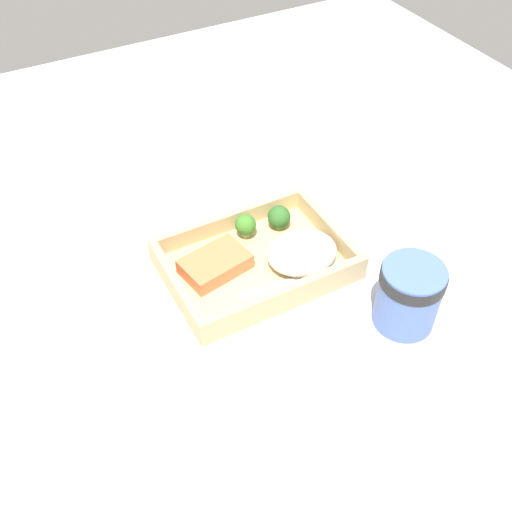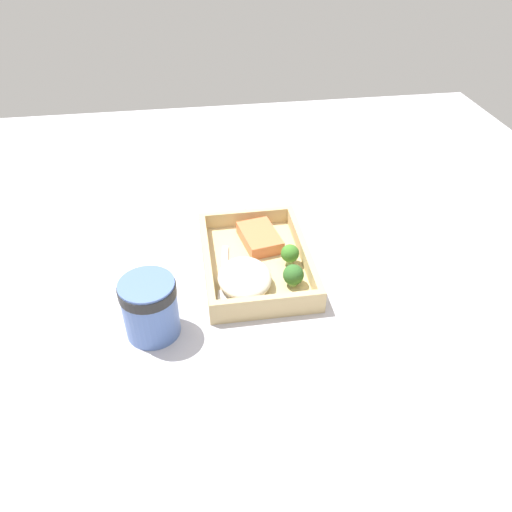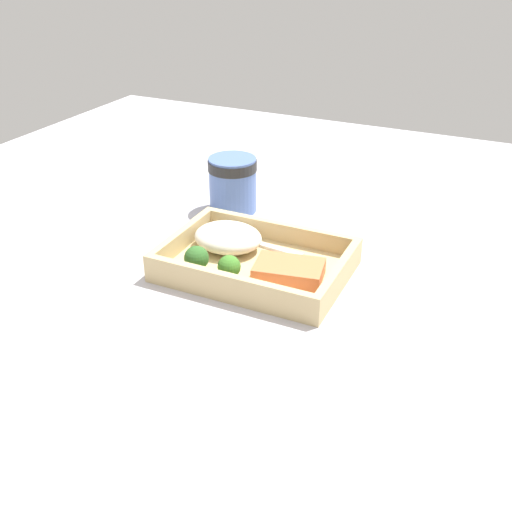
% 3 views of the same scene
% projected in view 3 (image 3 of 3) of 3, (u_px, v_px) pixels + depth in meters
% --- Properties ---
extents(ground_plane, '(1.60, 1.60, 0.02)m').
position_uv_depth(ground_plane, '(256.00, 278.00, 0.90)').
color(ground_plane, '#B3B0B8').
extents(takeout_tray, '(0.27, 0.19, 0.01)m').
position_uv_depth(takeout_tray, '(256.00, 268.00, 0.89)').
color(takeout_tray, tan).
rests_on(takeout_tray, ground_plane).
extents(tray_rim, '(0.27, 0.19, 0.03)m').
position_uv_depth(tray_rim, '(256.00, 256.00, 0.88)').
color(tray_rim, tan).
rests_on(tray_rim, takeout_tray).
extents(salmon_fillet, '(0.11, 0.08, 0.02)m').
position_uv_depth(salmon_fillet, '(289.00, 271.00, 0.85)').
color(salmon_fillet, '#E17144').
rests_on(salmon_fillet, takeout_tray).
extents(mashed_potatoes, '(0.11, 0.09, 0.04)m').
position_uv_depth(mashed_potatoes, '(228.00, 237.00, 0.92)').
color(mashed_potatoes, silver).
rests_on(mashed_potatoes, takeout_tray).
extents(broccoli_floret_1, '(0.04, 0.04, 0.04)m').
position_uv_depth(broccoli_floret_1, '(197.00, 258.00, 0.86)').
color(broccoli_floret_1, '#81A95C').
rests_on(broccoli_floret_1, takeout_tray).
extents(broccoli_floret_2, '(0.03, 0.03, 0.04)m').
position_uv_depth(broccoli_floret_2, '(229.00, 267.00, 0.83)').
color(broccoli_floret_2, '#7EA05C').
rests_on(broccoli_floret_2, takeout_tray).
extents(fork, '(0.16, 0.03, 0.00)m').
position_uv_depth(fork, '(252.00, 242.00, 0.95)').
color(fork, silver).
rests_on(fork, takeout_tray).
extents(paper_cup, '(0.09, 0.09, 0.10)m').
position_uv_depth(paper_cup, '(233.00, 182.00, 1.06)').
color(paper_cup, '#4F6DB1').
rests_on(paper_cup, ground_plane).
extents(receipt_slip, '(0.12, 0.14, 0.00)m').
position_uv_depth(receipt_slip, '(423.00, 288.00, 0.85)').
color(receipt_slip, white).
rests_on(receipt_slip, ground_plane).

